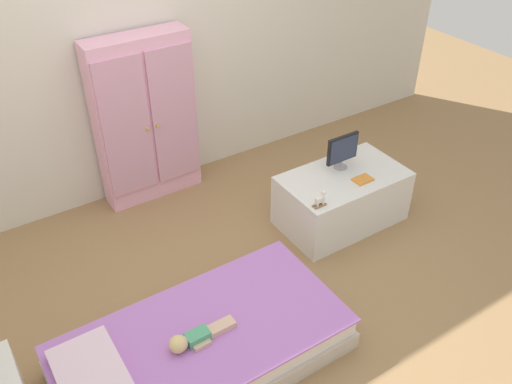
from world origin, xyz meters
TOP-DOWN VIEW (x-y plane):
  - ground_plane at (0.00, 0.00)m, footprint 10.00×10.00m
  - back_wall at (0.00, 1.57)m, footprint 6.40×0.05m
  - bed at (-0.40, -0.28)m, footprint 1.61×0.82m
  - pillow at (-1.01, -0.28)m, footprint 0.32×0.58m
  - doll at (-0.49, -0.32)m, footprint 0.39×0.13m
  - wardrobe at (0.05, 1.41)m, footprint 0.76×0.26m
  - tv_stand at (1.08, 0.29)m, footprint 0.91×0.54m
  - tv_monitor at (1.13, 0.38)m, footprint 0.26×0.10m
  - rocking_horse_toy at (0.71, 0.10)m, footprint 0.10×0.04m
  - book_orange at (1.15, 0.17)m, footprint 0.14×0.10m

SIDE VIEW (x-z plane):
  - ground_plane at x=0.00m, z-range -0.02..0.00m
  - bed at x=-0.40m, z-range 0.00..0.24m
  - tv_stand at x=1.08m, z-range 0.00..0.42m
  - pillow at x=-1.01m, z-range 0.24..0.30m
  - doll at x=-0.49m, z-range 0.23..0.33m
  - book_orange at x=1.15m, z-range 0.42..0.43m
  - rocking_horse_toy at x=0.71m, z-range 0.41..0.53m
  - tv_monitor at x=1.13m, z-range 0.43..0.70m
  - wardrobe at x=0.05m, z-range 0.00..1.32m
  - back_wall at x=0.00m, z-range 0.00..2.70m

